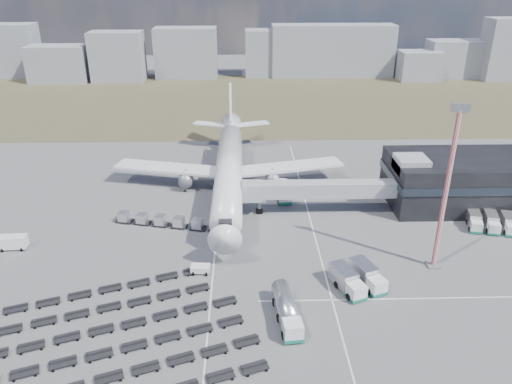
{
  "coord_description": "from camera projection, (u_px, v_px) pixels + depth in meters",
  "views": [
    {
      "loc": [
        3.03,
        -68.02,
        45.37
      ],
      "look_at": [
        5.56,
        21.93,
        4.0
      ],
      "focal_mm": 35.0,
      "sensor_mm": 36.0,
      "label": 1
    }
  ],
  "objects": [
    {
      "name": "grass_strip",
      "position": [
        234.0,
        101.0,
        180.55
      ],
      "size": [
        420.0,
        90.0,
        0.01
      ],
      "primitive_type": "cube",
      "color": "#4A452C",
      "rests_on": "ground"
    },
    {
      "name": "terminal",
      "position": [
        463.0,
        180.0,
        101.44
      ],
      "size": [
        30.4,
        16.4,
        11.0
      ],
      "color": "black",
      "rests_on": "ground"
    },
    {
      "name": "baggage_dollies",
      "position": [
        115.0,
        339.0,
        65.5
      ],
      "size": [
        39.29,
        34.32,
        0.79
      ],
      "rotation": [
        0.0,
        0.0,
        0.34
      ],
      "color": "black",
      "rests_on": "ground"
    },
    {
      "name": "catering_truck",
      "position": [
        282.0,
        192.0,
        104.72
      ],
      "size": [
        3.36,
        6.96,
        3.1
      ],
      "rotation": [
        0.0,
        0.0,
        0.09
      ],
      "color": "white",
      "rests_on": "ground"
    },
    {
      "name": "airliner",
      "position": [
        229.0,
        167.0,
        107.84
      ],
      "size": [
        51.59,
        64.53,
        17.62
      ],
      "color": "white",
      "rests_on": "ground"
    },
    {
      "name": "fuel_tanker",
      "position": [
        287.0,
        310.0,
        69.0
      ],
      "size": [
        3.8,
        10.68,
        3.38
      ],
      "rotation": [
        0.0,
        0.0,
        0.11
      ],
      "color": "white",
      "rests_on": "ground"
    },
    {
      "name": "uld_row",
      "position": [
        169.0,
        221.0,
        93.83
      ],
      "size": [
        21.24,
        6.59,
        1.94
      ],
      "rotation": [
        0.0,
        0.0,
        -0.23
      ],
      "color": "black",
      "rests_on": "ground"
    },
    {
      "name": "lane_markings",
      "position": [
        284.0,
        260.0,
        83.62
      ],
      "size": [
        47.12,
        110.0,
        0.01
      ],
      "color": "silver",
      "rests_on": "ground"
    },
    {
      "name": "floodlight_mast",
      "position": [
        446.0,
        190.0,
        76.42
      ],
      "size": [
        2.6,
        2.11,
        27.27
      ],
      "rotation": [
        0.0,
        0.0,
        -0.24
      ],
      "color": "#AF1C1E",
      "rests_on": "ground"
    },
    {
      "name": "skyline",
      "position": [
        225.0,
        54.0,
        213.07
      ],
      "size": [
        304.17,
        24.34,
        25.02
      ],
      "color": "gray",
      "rests_on": "ground"
    },
    {
      "name": "service_trucks_far",
      "position": [
        500.0,
        223.0,
        92.82
      ],
      "size": [
        12.46,
        8.77,
        2.51
      ],
      "rotation": [
        0.0,
        0.0,
        -0.24
      ],
      "color": "white",
      "rests_on": "ground"
    },
    {
      "name": "service_trucks_near",
      "position": [
        357.0,
        278.0,
        76.08
      ],
      "size": [
        8.34,
        9.04,
        2.95
      ],
      "rotation": [
        0.0,
        0.0,
        0.37
      ],
      "color": "white",
      "rests_on": "ground"
    },
    {
      "name": "ground",
      "position": [
        225.0,
        271.0,
        80.65
      ],
      "size": [
        420.0,
        420.0,
        0.0
      ],
      "primitive_type": "plane",
      "color": "#565659",
      "rests_on": "ground"
    },
    {
      "name": "pushback_tug",
      "position": [
        200.0,
        269.0,
        79.95
      ],
      "size": [
        3.14,
        1.92,
        1.39
      ],
      "primitive_type": "cube",
      "rotation": [
        0.0,
        0.0,
        -0.07
      ],
      "color": "white",
      "rests_on": "ground"
    },
    {
      "name": "utility_van",
      "position": [
        13.0,
        243.0,
        86.54
      ],
      "size": [
        4.78,
        2.35,
        2.47
      ],
      "primitive_type": "cube",
      "rotation": [
        0.0,
        0.0,
        0.05
      ],
      "color": "white",
      "rests_on": "ground"
    },
    {
      "name": "jet_bridge",
      "position": [
        309.0,
        190.0,
        97.49
      ],
      "size": [
        30.3,
        3.8,
        7.05
      ],
      "color": "#939399",
      "rests_on": "ground"
    }
  ]
}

